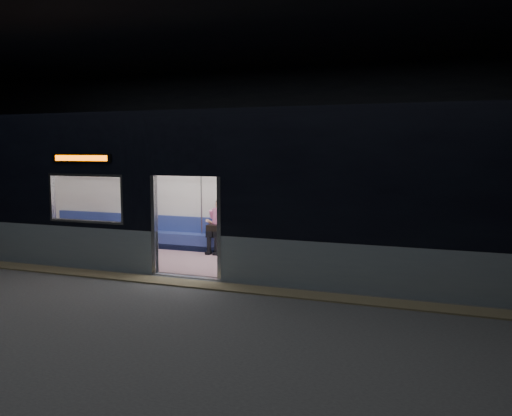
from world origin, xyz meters
The scene contains 7 objects.
station_floor centered at (0.00, 0.00, -0.01)m, with size 24.00×14.00×0.01m, color #47494C.
station_envelope centered at (0.00, 0.00, 3.66)m, with size 24.00×14.00×5.00m.
tactile_strip centered at (0.00, 0.55, 0.01)m, with size 22.80×0.50×0.03m, color #8C7F59.
metro_car centered at (0.00, 2.54, 1.85)m, with size 18.00×3.04×3.35m.
passenger centered at (-0.45, 3.55, 0.78)m, with size 0.40×0.67×1.32m.
handbag centered at (-0.49, 3.33, 0.67)m, with size 0.29×0.25×0.14m, color black.
transit_map centered at (3.88, 3.85, 1.49)m, with size 1.05×0.03×0.68m, color white.
Camera 1 is at (5.12, -8.48, 2.58)m, focal length 38.00 mm.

